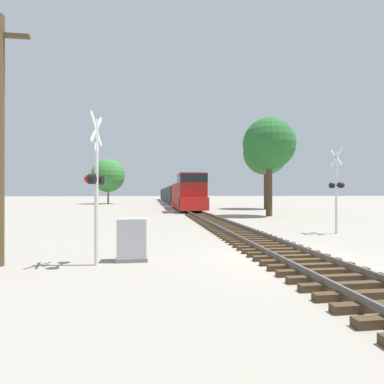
# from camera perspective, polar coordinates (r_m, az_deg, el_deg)

# --- Properties ---
(ground_plane) EXTENTS (400.00, 400.00, 0.00)m
(ground_plane) POSITION_cam_1_polar(r_m,az_deg,el_deg) (10.80, 17.77, -11.88)
(ground_plane) COLOR gray
(rail_track_bed) EXTENTS (2.60, 160.00, 0.31)m
(rail_track_bed) POSITION_cam_1_polar(r_m,az_deg,el_deg) (10.77, 17.77, -11.18)
(rail_track_bed) COLOR #42301E
(rail_track_bed) RESTS_ON ground
(freight_train) EXTENTS (3.05, 75.02, 4.41)m
(freight_train) POSITION_cam_1_polar(r_m,az_deg,el_deg) (67.25, -3.84, -0.49)
(freight_train) COLOR maroon
(freight_train) RESTS_ON ground
(crossing_signal_near) EXTENTS (0.46, 1.02, 4.59)m
(crossing_signal_near) POSITION_cam_1_polar(r_m,az_deg,el_deg) (9.55, -17.90, 1.84)
(crossing_signal_near) COLOR silver
(crossing_signal_near) RESTS_ON ground
(crossing_signal_far) EXTENTS (0.37, 1.01, 4.56)m
(crossing_signal_far) POSITION_cam_1_polar(r_m,az_deg,el_deg) (17.85, 25.84, 0.88)
(crossing_signal_far) COLOR silver
(crossing_signal_far) RESTS_ON ground
(relay_cabinet) EXTENTS (1.01, 0.67, 1.36)m
(relay_cabinet) POSITION_cam_1_polar(r_m,az_deg,el_deg) (9.98, -11.34, -8.95)
(relay_cabinet) COLOR slate
(relay_cabinet) RESTS_ON ground
(tree_far_right) EXTENTS (4.92, 4.92, 9.29)m
(tree_far_right) POSITION_cam_1_polar(r_m,az_deg,el_deg) (29.43, 14.47, 8.77)
(tree_far_right) COLOR #473521
(tree_far_right) RESTS_ON ground
(tree_mid_background) EXTENTS (6.16, 6.16, 10.83)m
(tree_mid_background) POSITION_cam_1_polar(r_m,az_deg,el_deg) (42.44, 13.87, 7.30)
(tree_mid_background) COLOR #473521
(tree_mid_background) RESTS_ON ground
(tree_deep_background) EXTENTS (6.64, 6.64, 9.01)m
(tree_deep_background) POSITION_cam_1_polar(r_m,az_deg,el_deg) (62.58, -15.67, 3.03)
(tree_deep_background) COLOR brown
(tree_deep_background) RESTS_ON ground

